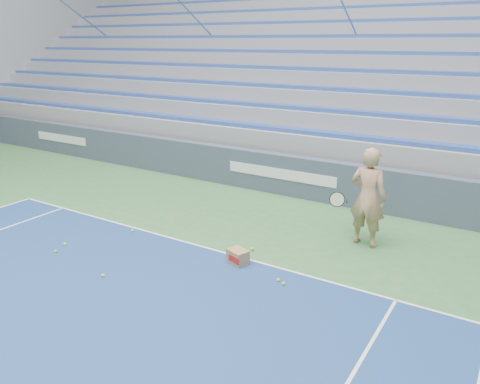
% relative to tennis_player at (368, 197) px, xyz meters
% --- Properties ---
extents(sponsor_barrier, '(30.00, 0.32, 1.10)m').
position_rel_tennis_player_xyz_m(sponsor_barrier, '(-2.96, 2.10, -0.47)').
color(sponsor_barrier, '#394558').
rests_on(sponsor_barrier, ground).
extents(bleachers, '(31.00, 9.15, 7.30)m').
position_rel_tennis_player_xyz_m(bleachers, '(-2.97, 7.82, 1.33)').
color(bleachers, gray).
rests_on(bleachers, ground).
extents(tennis_player, '(1.00, 0.90, 2.04)m').
position_rel_tennis_player_xyz_m(tennis_player, '(0.00, 0.00, 0.00)').
color(tennis_player, tan).
rests_on(tennis_player, ground).
extents(ball_box, '(0.44, 0.39, 0.28)m').
position_rel_tennis_player_xyz_m(ball_box, '(-1.74, -2.13, -0.88)').
color(ball_box, '#967448').
rests_on(ball_box, ground).
extents(tennis_ball_0, '(0.07, 0.07, 0.07)m').
position_rel_tennis_player_xyz_m(tennis_ball_0, '(-1.80, -1.50, -0.99)').
color(tennis_ball_0, '#C1D02A').
rests_on(tennis_ball_0, ground).
extents(tennis_ball_1, '(0.07, 0.07, 0.07)m').
position_rel_tennis_player_xyz_m(tennis_ball_1, '(-0.63, -2.42, -0.99)').
color(tennis_ball_1, '#C1D02A').
rests_on(tennis_ball_1, ground).
extents(tennis_ball_2, '(0.07, 0.07, 0.07)m').
position_rel_tennis_player_xyz_m(tennis_ball_2, '(-5.05, -3.67, -0.99)').
color(tennis_ball_2, '#C1D02A').
rests_on(tennis_ball_2, ground).
extents(tennis_ball_3, '(0.07, 0.07, 0.07)m').
position_rel_tennis_player_xyz_m(tennis_ball_3, '(-5.18, -3.34, -0.99)').
color(tennis_ball_3, '#C1D02A').
rests_on(tennis_ball_3, ground).
extents(tennis_ball_4, '(0.07, 0.07, 0.07)m').
position_rel_tennis_player_xyz_m(tennis_ball_4, '(-0.76, -2.35, -0.99)').
color(tennis_ball_4, '#C1D02A').
rests_on(tennis_ball_4, ground).
extents(tennis_ball_5, '(0.07, 0.07, 0.07)m').
position_rel_tennis_player_xyz_m(tennis_ball_5, '(-4.51, -2.09, -0.99)').
color(tennis_ball_5, '#C1D02A').
rests_on(tennis_ball_5, ground).
extents(tennis_ball_6, '(0.07, 0.07, 0.07)m').
position_rel_tennis_player_xyz_m(tennis_ball_6, '(-3.48, -3.87, -0.99)').
color(tennis_ball_6, '#C1D02A').
rests_on(tennis_ball_6, ground).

